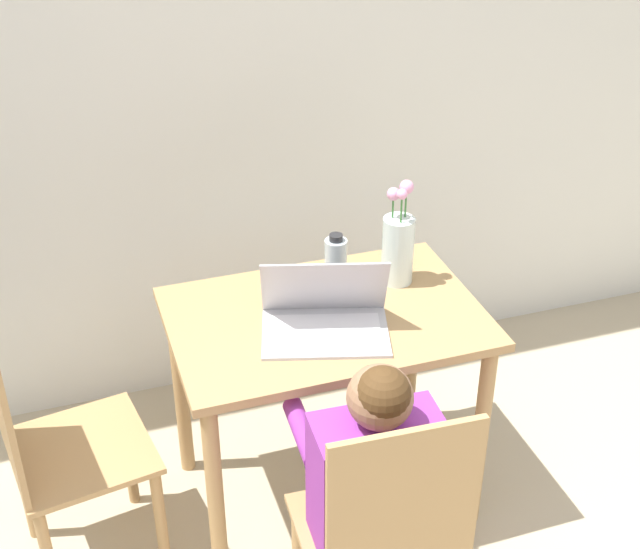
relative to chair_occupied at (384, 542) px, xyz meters
The scene contains 8 objects.
wall_back 1.67m from the chair_occupied, 97.19° to the left, with size 6.40×0.05×2.50m.
dining_table 0.70m from the chair_occupied, 84.08° to the left, with size 0.96×0.65×0.75m.
chair_occupied is the anchor object (origin of this frame).
chair_spare 1.02m from the chair_occupied, 140.55° to the left, with size 0.46×0.46×0.96m.
person_seated 0.19m from the chair_occupied, 87.23° to the left, with size 0.35×0.44×1.00m.
laptop 0.69m from the chair_occupied, 85.84° to the left, with size 0.43×0.35×0.24m.
flower_vase 0.96m from the chair_occupied, 66.10° to the left, with size 0.10×0.10×0.35m.
water_bottle 0.89m from the chair_occupied, 79.75° to the left, with size 0.07×0.07×0.21m.
Camera 1 is at (-0.48, -0.73, 2.28)m, focal length 50.00 mm.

